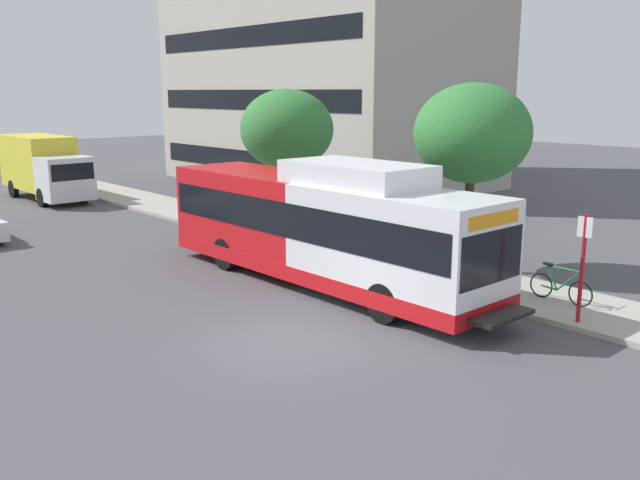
{
  "coord_description": "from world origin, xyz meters",
  "views": [
    {
      "loc": [
        -8.93,
        -11.06,
        5.5
      ],
      "look_at": [
        2.9,
        2.13,
        1.6
      ],
      "focal_mm": 37.98,
      "sensor_mm": 36.0,
      "label": 1
    }
  ],
  "objects_px": {
    "transit_bus": "(322,227)",
    "bicycle_parked": "(561,286)",
    "street_tree_mid_block": "(287,130)",
    "bus_stop_sign_pole": "(583,260)",
    "box_truck_background": "(44,166)",
    "street_tree_near_stop": "(472,134)"
  },
  "relations": [
    {
      "from": "transit_bus",
      "to": "bicycle_parked",
      "type": "relative_size",
      "value": 6.96
    },
    {
      "from": "street_tree_mid_block",
      "to": "bus_stop_sign_pole",
      "type": "bearing_deg",
      "value": -99.14
    },
    {
      "from": "street_tree_mid_block",
      "to": "box_truck_background",
      "type": "distance_m",
      "value": 15.34
    },
    {
      "from": "bicycle_parked",
      "to": "street_tree_mid_block",
      "type": "xyz_separation_m",
      "value": [
        1.05,
        12.49,
        3.47
      ]
    },
    {
      "from": "bus_stop_sign_pole",
      "to": "box_truck_background",
      "type": "bearing_deg",
      "value": 94.3
    },
    {
      "from": "transit_bus",
      "to": "bus_stop_sign_pole",
      "type": "bearing_deg",
      "value": -73.27
    },
    {
      "from": "transit_bus",
      "to": "bicycle_parked",
      "type": "xyz_separation_m",
      "value": [
        3.18,
        -5.73,
        -1.14
      ]
    },
    {
      "from": "street_tree_near_stop",
      "to": "bus_stop_sign_pole",
      "type": "bearing_deg",
      "value": -115.06
    },
    {
      "from": "box_truck_background",
      "to": "street_tree_mid_block",
      "type": "bearing_deg",
      "value": -73.53
    },
    {
      "from": "bicycle_parked",
      "to": "street_tree_mid_block",
      "type": "relative_size",
      "value": 0.32
    },
    {
      "from": "bus_stop_sign_pole",
      "to": "bicycle_parked",
      "type": "relative_size",
      "value": 1.48
    },
    {
      "from": "street_tree_near_stop",
      "to": "street_tree_mid_block",
      "type": "xyz_separation_m",
      "value": [
        -0.1,
        8.69,
        -0.22
      ]
    },
    {
      "from": "transit_bus",
      "to": "street_tree_near_stop",
      "type": "bearing_deg",
      "value": -23.85
    },
    {
      "from": "bus_stop_sign_pole",
      "to": "street_tree_near_stop",
      "type": "bearing_deg",
      "value": 64.94
    },
    {
      "from": "bicycle_parked",
      "to": "box_truck_background",
      "type": "bearing_deg",
      "value": 96.85
    },
    {
      "from": "transit_bus",
      "to": "street_tree_mid_block",
      "type": "height_order",
      "value": "street_tree_mid_block"
    },
    {
      "from": "street_tree_near_stop",
      "to": "street_tree_mid_block",
      "type": "height_order",
      "value": "street_tree_near_stop"
    },
    {
      "from": "street_tree_mid_block",
      "to": "box_truck_background",
      "type": "bearing_deg",
      "value": 106.47
    },
    {
      "from": "bus_stop_sign_pole",
      "to": "box_truck_background",
      "type": "height_order",
      "value": "box_truck_background"
    },
    {
      "from": "transit_bus",
      "to": "street_tree_mid_block",
      "type": "bearing_deg",
      "value": 57.96
    },
    {
      "from": "transit_bus",
      "to": "box_truck_background",
      "type": "height_order",
      "value": "transit_bus"
    },
    {
      "from": "bus_stop_sign_pole",
      "to": "box_truck_background",
      "type": "relative_size",
      "value": 0.37
    }
  ]
}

